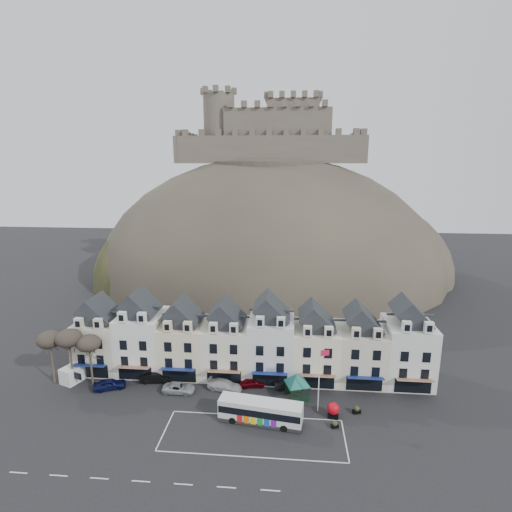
% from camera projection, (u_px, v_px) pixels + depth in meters
% --- Properties ---
extents(ground, '(300.00, 300.00, 0.00)m').
position_uv_depth(ground, '(236.00, 441.00, 47.49)').
color(ground, black).
rests_on(ground, ground).
extents(coach_bay_markings, '(22.00, 7.50, 0.01)m').
position_uv_depth(coach_bay_markings, '(253.00, 435.00, 48.54)').
color(coach_bay_markings, silver).
rests_on(coach_bay_markings, ground).
extents(townhouse_terrace, '(54.40, 9.35, 11.80)m').
position_uv_depth(townhouse_terrace, '(250.00, 341.00, 61.74)').
color(townhouse_terrace, beige).
rests_on(townhouse_terrace, ground).
extents(castle_hill, '(100.00, 76.00, 68.00)m').
position_uv_depth(castle_hill, '(273.00, 277.00, 114.21)').
color(castle_hill, '#3B362D').
rests_on(castle_hill, ground).
extents(castle, '(50.20, 22.20, 22.00)m').
position_uv_depth(castle, '(273.00, 133.00, 111.81)').
color(castle, brown).
rests_on(castle, ground).
extents(tree_left_far, '(3.61, 3.61, 8.24)m').
position_uv_depth(tree_left_far, '(49.00, 340.00, 58.56)').
color(tree_left_far, '#3C3126').
rests_on(tree_left_far, ground).
extents(tree_left_mid, '(3.78, 3.78, 8.64)m').
position_uv_depth(tree_left_mid, '(69.00, 339.00, 58.22)').
color(tree_left_mid, '#3C3126').
rests_on(tree_left_mid, ground).
extents(tree_left_near, '(3.43, 3.43, 7.84)m').
position_uv_depth(tree_left_near, '(89.00, 344.00, 58.13)').
color(tree_left_near, '#3C3126').
rests_on(tree_left_near, ground).
extents(bus, '(10.90, 4.01, 3.01)m').
position_uv_depth(bus, '(261.00, 411.00, 50.55)').
color(bus, '#262628').
rests_on(bus, ground).
extents(bus_shelter, '(5.79, 5.79, 3.87)m').
position_uv_depth(bus_shelter, '(297.00, 379.00, 55.39)').
color(bus_shelter, black).
rests_on(bus_shelter, ground).
extents(red_buoy, '(1.62, 1.62, 2.01)m').
position_uv_depth(red_buoy, '(333.00, 410.00, 51.78)').
color(red_buoy, black).
rests_on(red_buoy, ground).
extents(flagpole, '(1.28, 0.40, 9.07)m').
position_uv_depth(flagpole, '(320.00, 376.00, 52.05)').
color(flagpole, silver).
rests_on(flagpole, ground).
extents(white_van, '(3.98, 5.72, 2.40)m').
position_uv_depth(white_van, '(79.00, 371.00, 61.06)').
color(white_van, white).
rests_on(white_van, ground).
extents(planter_west, '(1.02, 0.69, 0.93)m').
position_uv_depth(planter_west, '(335.00, 424.00, 49.76)').
color(planter_west, black).
rests_on(planter_west, ground).
extents(planter_east, '(1.15, 0.81, 1.04)m').
position_uv_depth(planter_east, '(357.00, 410.00, 52.62)').
color(planter_east, black).
rests_on(planter_east, ground).
extents(car_navy, '(4.87, 3.36, 1.54)m').
position_uv_depth(car_navy, '(110.00, 384.00, 58.22)').
color(car_navy, '#0C103C').
rests_on(car_navy, ground).
extents(car_black, '(4.95, 2.16, 1.58)m').
position_uv_depth(car_black, '(156.00, 377.00, 60.12)').
color(car_black, black).
rests_on(car_black, ground).
extents(car_silver, '(4.55, 2.14, 1.28)m').
position_uv_depth(car_silver, '(179.00, 388.00, 57.39)').
color(car_silver, '#A6AAAE').
rests_on(car_silver, ground).
extents(car_white, '(5.48, 3.25, 1.49)m').
position_uv_depth(car_white, '(225.00, 385.00, 57.95)').
color(car_white, silver).
rests_on(car_white, ground).
extents(car_maroon, '(4.07, 2.20, 1.31)m').
position_uv_depth(car_maroon, '(252.00, 382.00, 58.87)').
color(car_maroon, '#50040B').
rests_on(car_maroon, ground).
extents(car_charcoal, '(4.02, 2.33, 1.25)m').
position_uv_depth(car_charcoal, '(287.00, 384.00, 58.40)').
color(car_charcoal, black).
rests_on(car_charcoal, ground).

